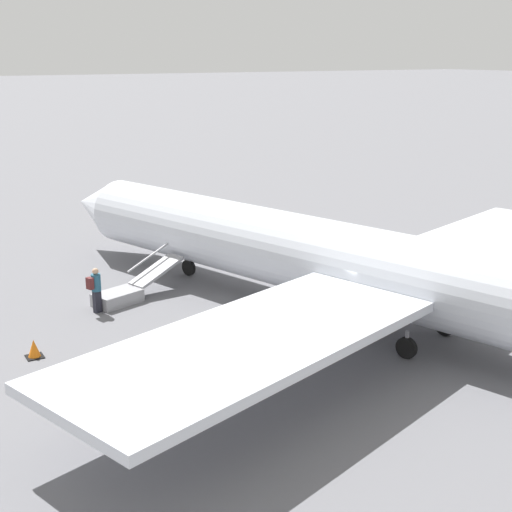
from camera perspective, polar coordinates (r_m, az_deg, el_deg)
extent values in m
plane|color=slate|center=(25.96, 8.13, -5.54)|extent=(600.00, 600.00, 0.00)
cylinder|color=silver|center=(25.23, 8.33, -0.84)|extent=(27.10, 11.13, 2.87)
cone|color=silver|center=(35.83, -12.42, 3.96)|extent=(3.86, 3.64, 2.81)
cube|color=silver|center=(19.14, -0.58, -6.90)|extent=(7.90, 12.41, 0.29)
cube|color=silver|center=(30.78, 18.05, 1.18)|extent=(7.90, 12.41, 0.29)
cylinder|color=black|center=(31.42, -5.41, -0.92)|extent=(0.73, 0.39, 0.71)
cylinder|color=gray|center=(31.29, -5.43, -0.11)|extent=(0.13, 0.13, 0.22)
cylinder|color=black|center=(23.47, 11.94, -7.20)|extent=(0.73, 0.39, 0.71)
cylinder|color=gray|center=(23.29, 12.01, -6.14)|extent=(0.13, 0.13, 0.22)
cylinder|color=black|center=(25.58, 14.92, -5.42)|extent=(0.73, 0.39, 0.71)
cylinder|color=gray|center=(25.42, 14.99, -4.44)|extent=(0.13, 0.13, 0.22)
cube|color=#99999E|center=(28.31, -11.02, -3.29)|extent=(1.60, 2.05, 0.50)
cube|color=#99999E|center=(29.28, -7.97, -1.17)|extent=(1.54, 2.41, 0.90)
cube|color=#99999E|center=(29.47, -8.57, -0.07)|extent=(0.73, 2.13, 0.85)
cube|color=#23232D|center=(27.51, -12.58, -3.57)|extent=(0.28, 0.33, 0.85)
cylinder|color=#265972|center=(27.28, -12.68, -2.09)|extent=(0.36, 0.36, 0.65)
sphere|color=tan|center=(27.15, -12.74, -1.19)|extent=(0.24, 0.24, 0.24)
cube|color=#592323|center=(27.12, -13.15, -2.15)|extent=(0.32, 0.26, 0.44)
cube|color=black|center=(24.24, -17.28, -7.70)|extent=(0.54, 0.54, 0.03)
cone|color=orange|center=(24.13, -17.34, -7.08)|extent=(0.42, 0.42, 0.60)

